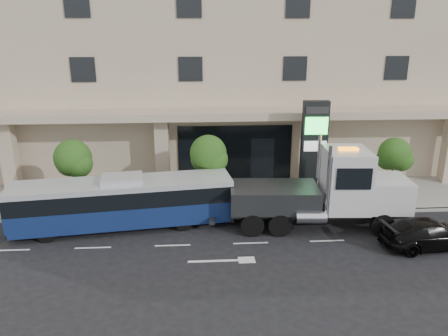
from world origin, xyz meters
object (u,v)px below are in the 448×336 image
object	(u,v)px
tow_truck	(327,192)
signage_pylon	(314,151)
city_bus	(123,201)
black_sedan	(429,234)

from	to	relation	value
tow_truck	signage_pylon	distance (m)	3.94
signage_pylon	city_bus	bearing A→B (deg)	-162.17
city_bus	signage_pylon	xyz separation A→B (m)	(11.27, 3.14, 1.82)
black_sedan	city_bus	bearing A→B (deg)	72.16
signage_pylon	black_sedan	bearing A→B (deg)	-53.51
signage_pylon	tow_truck	bearing A→B (deg)	-90.24
tow_truck	signage_pylon	size ratio (longest dim) A/B	1.74
city_bus	tow_truck	size ratio (longest dim) A/B	1.10
city_bus	black_sedan	xyz separation A→B (m)	(15.64, -3.29, -0.81)
tow_truck	black_sedan	distance (m)	5.45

